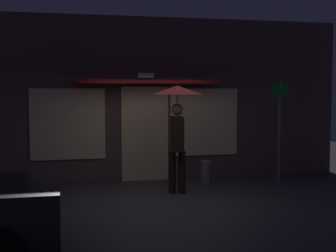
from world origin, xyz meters
name	(u,v)px	position (x,y,z in m)	size (l,w,h in m)	color
ground_plane	(166,201)	(0.00, 0.00, 0.00)	(18.00, 18.00, 0.00)	#38353A
building_facade	(143,100)	(0.00, 2.34, 1.89)	(9.71, 1.00, 3.80)	brown
person_with_umbrella	(177,111)	(0.38, 0.64, 1.69)	(1.07, 1.07, 2.21)	black
street_sign_post	(280,124)	(2.93, 1.19, 1.34)	(0.40, 0.07, 2.35)	#595B60
sidewalk_bollard	(206,172)	(1.28, 1.53, 0.26)	(0.22, 0.22, 0.52)	slate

